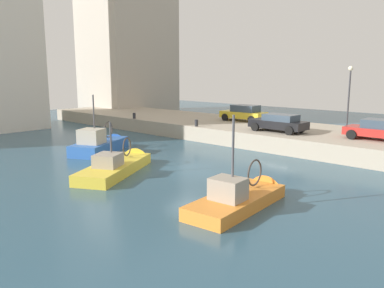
{
  "coord_description": "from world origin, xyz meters",
  "views": [
    {
      "loc": [
        -16.32,
        -15.26,
        5.6
      ],
      "look_at": [
        1.22,
        0.86,
        1.2
      ],
      "focal_mm": 36.59,
      "sensor_mm": 36.0,
      "label": 1
    }
  ],
  "objects_px": {
    "parked_car_red": "(380,130)",
    "mooring_bollard_north": "(134,116)",
    "parked_car_yellow": "(244,113)",
    "fishing_boat_yellow": "(118,170)",
    "quay_streetlamp": "(349,88)",
    "mooring_bollard_mid": "(196,123)",
    "parked_car_black": "(279,123)",
    "fishing_boat_orange": "(242,202)",
    "fishing_boat_blue": "(102,149)"
  },
  "relations": [
    {
      "from": "fishing_boat_blue",
      "to": "fishing_boat_orange",
      "type": "height_order",
      "value": "fishing_boat_blue"
    },
    {
      "from": "fishing_boat_blue",
      "to": "parked_car_yellow",
      "type": "height_order",
      "value": "fishing_boat_blue"
    },
    {
      "from": "quay_streetlamp",
      "to": "parked_car_yellow",
      "type": "bearing_deg",
      "value": 90.53
    },
    {
      "from": "parked_car_yellow",
      "to": "mooring_bollard_north",
      "type": "bearing_deg",
      "value": 122.29
    },
    {
      "from": "parked_car_red",
      "to": "quay_streetlamp",
      "type": "bearing_deg",
      "value": 51.87
    },
    {
      "from": "parked_car_black",
      "to": "mooring_bollard_mid",
      "type": "distance_m",
      "value": 6.79
    },
    {
      "from": "fishing_boat_yellow",
      "to": "parked_car_yellow",
      "type": "bearing_deg",
      "value": 9.58
    },
    {
      "from": "mooring_bollard_mid",
      "to": "mooring_bollard_north",
      "type": "relative_size",
      "value": 1.0
    },
    {
      "from": "mooring_bollard_north",
      "to": "fishing_boat_orange",
      "type": "bearing_deg",
      "value": -117.61
    },
    {
      "from": "fishing_boat_orange",
      "to": "parked_car_yellow",
      "type": "bearing_deg",
      "value": 35.02
    },
    {
      "from": "parked_car_yellow",
      "to": "parked_car_red",
      "type": "relative_size",
      "value": 1.01
    },
    {
      "from": "fishing_boat_blue",
      "to": "mooring_bollard_north",
      "type": "xyz_separation_m",
      "value": [
        7.8,
        5.89,
        1.32
      ]
    },
    {
      "from": "parked_car_red",
      "to": "mooring_bollard_mid",
      "type": "height_order",
      "value": "parked_car_red"
    },
    {
      "from": "parked_car_red",
      "to": "quay_streetlamp",
      "type": "height_order",
      "value": "quay_streetlamp"
    },
    {
      "from": "parked_car_yellow",
      "to": "mooring_bollard_mid",
      "type": "distance_m",
      "value": 5.64
    },
    {
      "from": "fishing_boat_yellow",
      "to": "fishing_boat_orange",
      "type": "distance_m",
      "value": 8.52
    },
    {
      "from": "parked_car_yellow",
      "to": "quay_streetlamp",
      "type": "height_order",
      "value": "quay_streetlamp"
    },
    {
      "from": "parked_car_yellow",
      "to": "mooring_bollard_north",
      "type": "distance_m",
      "value": 10.42
    },
    {
      "from": "fishing_boat_yellow",
      "to": "mooring_bollard_mid",
      "type": "bearing_deg",
      "value": 18.45
    },
    {
      "from": "fishing_boat_blue",
      "to": "fishing_boat_orange",
      "type": "xyz_separation_m",
      "value": [
        -2.69,
        -14.16,
        -0.04
      ]
    },
    {
      "from": "parked_car_yellow",
      "to": "parked_car_black",
      "type": "bearing_deg",
      "value": -122.39
    },
    {
      "from": "parked_car_red",
      "to": "parked_car_black",
      "type": "xyz_separation_m",
      "value": [
        -1.27,
        6.72,
        -0.01
      ]
    },
    {
      "from": "parked_car_red",
      "to": "fishing_boat_orange",
      "type": "bearing_deg",
      "value": 175.17
    },
    {
      "from": "fishing_boat_yellow",
      "to": "quay_streetlamp",
      "type": "relative_size",
      "value": 1.44
    },
    {
      "from": "fishing_boat_blue",
      "to": "parked_car_red",
      "type": "distance_m",
      "value": 18.95
    },
    {
      "from": "parked_car_black",
      "to": "parked_car_red",
      "type": "bearing_deg",
      "value": -79.31
    },
    {
      "from": "fishing_boat_yellow",
      "to": "parked_car_yellow",
      "type": "relative_size",
      "value": 1.66
    },
    {
      "from": "parked_car_yellow",
      "to": "mooring_bollard_mid",
      "type": "xyz_separation_m",
      "value": [
        -5.56,
        0.8,
        -0.46
      ]
    },
    {
      "from": "parked_car_red",
      "to": "mooring_bollard_north",
      "type": "xyz_separation_m",
      "value": [
        -3.23,
        21.21,
        -0.42
      ]
    },
    {
      "from": "fishing_boat_blue",
      "to": "fishing_boat_orange",
      "type": "bearing_deg",
      "value": -100.75
    },
    {
      "from": "fishing_boat_orange",
      "to": "parked_car_black",
      "type": "distance_m",
      "value": 13.75
    },
    {
      "from": "fishing_boat_blue",
      "to": "fishing_boat_orange",
      "type": "distance_m",
      "value": 14.41
    },
    {
      "from": "parked_car_black",
      "to": "fishing_boat_yellow",
      "type": "bearing_deg",
      "value": 166.72
    },
    {
      "from": "parked_car_yellow",
      "to": "mooring_bollard_mid",
      "type": "height_order",
      "value": "parked_car_yellow"
    },
    {
      "from": "fishing_boat_yellow",
      "to": "mooring_bollard_mid",
      "type": "distance_m",
      "value": 11.24
    },
    {
      "from": "parked_car_yellow",
      "to": "quay_streetlamp",
      "type": "bearing_deg",
      "value": -89.47
    },
    {
      "from": "mooring_bollard_mid",
      "to": "fishing_boat_orange",
      "type": "bearing_deg",
      "value": -131.02
    },
    {
      "from": "fishing_boat_blue",
      "to": "parked_car_black",
      "type": "xyz_separation_m",
      "value": [
        9.76,
        -8.6,
        1.73
      ]
    },
    {
      "from": "fishing_boat_yellow",
      "to": "mooring_bollard_north",
      "type": "relative_size",
      "value": 12.68
    },
    {
      "from": "fishing_boat_yellow",
      "to": "parked_car_yellow",
      "type": "xyz_separation_m",
      "value": [
        16.14,
        2.72,
        1.85
      ]
    },
    {
      "from": "parked_car_black",
      "to": "quay_streetlamp",
      "type": "distance_m",
      "value": 5.78
    },
    {
      "from": "quay_streetlamp",
      "to": "fishing_boat_yellow",
      "type": "bearing_deg",
      "value": 157.88
    },
    {
      "from": "parked_car_yellow",
      "to": "parked_car_red",
      "type": "xyz_separation_m",
      "value": [
        -2.34,
        -12.41,
        -0.04
      ]
    },
    {
      "from": "mooring_bollard_mid",
      "to": "quay_streetlamp",
      "type": "bearing_deg",
      "value": -60.83
    },
    {
      "from": "fishing_boat_blue",
      "to": "mooring_bollard_mid",
      "type": "xyz_separation_m",
      "value": [
        7.8,
        -2.11,
        1.32
      ]
    },
    {
      "from": "fishing_boat_blue",
      "to": "mooring_bollard_mid",
      "type": "height_order",
      "value": "fishing_boat_blue"
    },
    {
      "from": "parked_car_black",
      "to": "parked_car_yellow",
      "type": "bearing_deg",
      "value": 57.61
    },
    {
      "from": "mooring_bollard_mid",
      "to": "quay_streetlamp",
      "type": "height_order",
      "value": "quay_streetlamp"
    },
    {
      "from": "fishing_boat_blue",
      "to": "mooring_bollard_mid",
      "type": "relative_size",
      "value": 10.98
    },
    {
      "from": "parked_car_black",
      "to": "mooring_bollard_north",
      "type": "distance_m",
      "value": 14.62
    }
  ]
}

